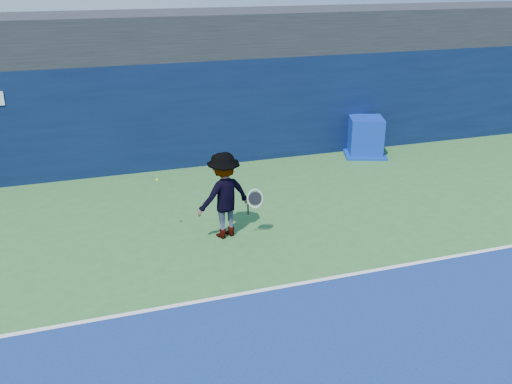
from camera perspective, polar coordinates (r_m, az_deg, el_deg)
baseline at (r=10.47m, az=2.30°, el=-9.50°), size 24.00×0.10×0.01m
stadium_band at (r=17.26m, az=-7.84°, el=15.43°), size 36.00×3.00×1.20m
back_wall_assembly at (r=16.65m, az=-6.82°, el=7.90°), size 36.00×1.03×3.00m
equipment_cart at (r=17.78m, az=10.88°, el=5.33°), size 1.56×1.56×1.17m
tennis_player at (r=12.00m, az=-3.21°, el=-0.33°), size 1.44×1.01×1.87m
tennis_ball at (r=11.99m, az=-9.86°, el=1.20°), size 0.06×0.06×0.06m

